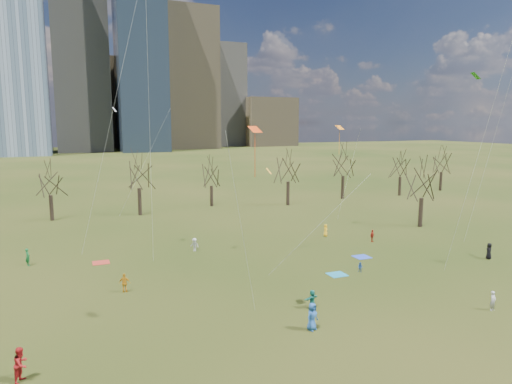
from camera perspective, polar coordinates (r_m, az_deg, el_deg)
name	(u,v)px	position (r m, az deg, el deg)	size (l,w,h in m)	color
ground	(318,307)	(35.29, 7.75, -14.09)	(500.00, 500.00, 0.00)	black
downtown_skyline	(93,69)	(240.40, -19.73, 14.24)	(212.50, 78.00, 118.00)	slate
bare_tree_row	(189,174)	(67.69, -8.32, 2.22)	(113.04, 29.80, 9.50)	black
blanket_teal	(337,274)	(42.50, 10.10, -10.12)	(1.60, 1.50, 0.03)	teal
blanket_navy	(362,257)	(48.29, 13.09, -7.91)	(1.60, 1.50, 0.03)	blue
blanket_crimson	(101,263)	(47.73, -18.80, -8.35)	(1.60, 1.50, 0.03)	#AC2F22
person_0	(312,317)	(31.40, 7.03, -15.19)	(0.91, 0.59, 1.87)	#285EAF
person_1	(493,301)	(38.35, 27.50, -11.97)	(0.53, 0.35, 1.45)	silver
person_2	(21,364)	(28.61, -27.29, -18.59)	(0.93, 0.72, 1.91)	#A31719
person_4	(125,283)	(39.02, -16.10, -10.87)	(0.92, 0.38, 1.57)	orange
person_5	(312,299)	(34.79, 7.03, -13.15)	(1.32, 0.42, 1.42)	#1B7C6E
person_6	(489,251)	(51.84, 27.11, -6.57)	(0.81, 0.53, 1.65)	black
person_8	(360,267)	(43.43, 12.90, -9.16)	(0.46, 0.36, 0.94)	#244C9E
person_9	(195,245)	(49.43, -7.70, -6.53)	(0.92, 0.53, 1.42)	silver
person_10	(372,236)	(54.36, 14.32, -5.32)	(0.84, 0.35, 1.42)	#AE2518
person_12	(325,230)	(55.83, 8.68, -4.75)	(0.73, 0.47, 1.49)	yellow
person_13	(28,257)	(49.29, -26.65, -7.27)	(0.62, 0.41, 1.70)	#186D32
kites_airborne	(289,156)	(38.61, 4.18, 4.49)	(64.71, 41.99, 28.32)	#E24513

